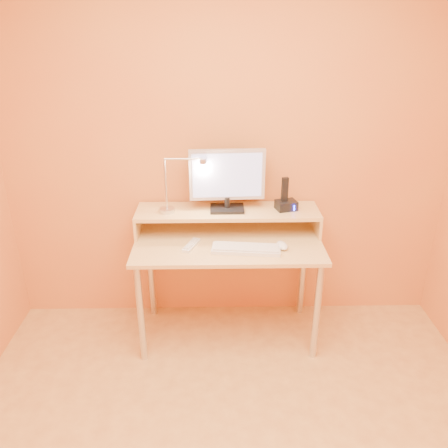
{
  "coord_description": "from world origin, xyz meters",
  "views": [
    {
      "loc": [
        -0.07,
        -1.43,
        2.02
      ],
      "look_at": [
        -0.03,
        1.13,
        0.87
      ],
      "focal_mm": 36.51,
      "sensor_mm": 36.0,
      "label": 1
    }
  ],
  "objects_px": {
    "keyboard": "(246,249)",
    "monitor_panel": "(227,175)",
    "lamp_base": "(167,210)",
    "remote_control": "(191,245)",
    "mouse": "(282,245)",
    "phone_dock": "(286,205)"
  },
  "relations": [
    {
      "from": "lamp_base",
      "to": "remote_control",
      "type": "relative_size",
      "value": 0.54
    },
    {
      "from": "monitor_panel",
      "to": "phone_dock",
      "type": "distance_m",
      "value": 0.44
    },
    {
      "from": "lamp_base",
      "to": "phone_dock",
      "type": "bearing_deg",
      "value": 2.21
    },
    {
      "from": "lamp_base",
      "to": "mouse",
      "type": "height_order",
      "value": "lamp_base"
    },
    {
      "from": "lamp_base",
      "to": "remote_control",
      "type": "bearing_deg",
      "value": -48.63
    },
    {
      "from": "keyboard",
      "to": "remote_control",
      "type": "xyz_separation_m",
      "value": [
        -0.34,
        0.06,
        -0.0
      ]
    },
    {
      "from": "mouse",
      "to": "keyboard",
      "type": "bearing_deg",
      "value": 176.36
    },
    {
      "from": "monitor_panel",
      "to": "phone_dock",
      "type": "relative_size",
      "value": 3.72
    },
    {
      "from": "lamp_base",
      "to": "monitor_panel",
      "type": "bearing_deg",
      "value": 5.85
    },
    {
      "from": "lamp_base",
      "to": "phone_dock",
      "type": "distance_m",
      "value": 0.78
    },
    {
      "from": "phone_dock",
      "to": "remote_control",
      "type": "relative_size",
      "value": 0.71
    },
    {
      "from": "monitor_panel",
      "to": "phone_dock",
      "type": "bearing_deg",
      "value": -4.27
    },
    {
      "from": "remote_control",
      "to": "mouse",
      "type": "bearing_deg",
      "value": 17.88
    },
    {
      "from": "keyboard",
      "to": "mouse",
      "type": "bearing_deg",
      "value": 14.6
    },
    {
      "from": "monitor_panel",
      "to": "keyboard",
      "type": "relative_size",
      "value": 1.15
    },
    {
      "from": "phone_dock",
      "to": "remote_control",
      "type": "distance_m",
      "value": 0.68
    },
    {
      "from": "keyboard",
      "to": "remote_control",
      "type": "bearing_deg",
      "value": 175.58
    },
    {
      "from": "monitor_panel",
      "to": "remote_control",
      "type": "xyz_separation_m",
      "value": [
        -0.23,
        -0.22,
        -0.39
      ]
    },
    {
      "from": "keyboard",
      "to": "lamp_base",
      "type": "bearing_deg",
      "value": 160.01
    },
    {
      "from": "keyboard",
      "to": "monitor_panel",
      "type": "bearing_deg",
      "value": 117.27
    },
    {
      "from": "monitor_panel",
      "to": "lamp_base",
      "type": "height_order",
      "value": "monitor_panel"
    },
    {
      "from": "monitor_panel",
      "to": "lamp_base",
      "type": "relative_size",
      "value": 4.84
    }
  ]
}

